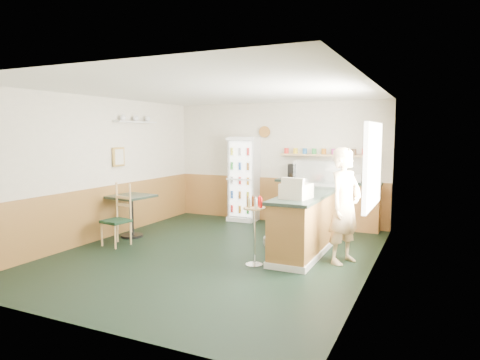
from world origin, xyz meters
The scene contains 13 objects.
ground centered at (0.00, 0.00, 0.00)m, with size 6.00×6.00×0.00m, color black.
room_envelope centered at (-0.23, 0.73, 1.52)m, with size 5.04×6.02×2.72m.
service_counter centered at (1.35, 1.07, 0.46)m, with size 0.68×3.01×1.01m.
back_counter centered at (1.19, 2.80, 0.55)m, with size 2.24×0.42×1.69m.
drinks_fridge centered at (-0.73, 2.74, 0.97)m, with size 0.64×0.54×1.94m.
display_case centered at (1.35, 1.53, 1.26)m, with size 0.89×0.46×0.50m.
cash_register centered at (1.35, 0.13, 1.13)m, with size 0.40×0.42×0.23m, color beige.
shopkeeper centered at (2.05, 0.41, 0.90)m, with size 0.60×0.43×1.80m, color tan.
condiment_stand centered at (0.83, -0.31, 0.68)m, with size 0.34×0.34×1.05m.
newspaper_rack centered at (0.99, 1.33, 0.68)m, with size 0.09×0.45×0.90m.
cafe_table centered at (-2.05, 0.35, 0.58)m, with size 0.84×0.84×0.82m.
cafe_chair centered at (-1.88, -0.19, 0.58)m, with size 0.47×0.47×1.12m.
dog_doorstop centered at (0.66, 0.72, 0.11)m, with size 0.20×0.26×0.24m.
Camera 1 is at (3.33, -6.19, 2.02)m, focal length 32.00 mm.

